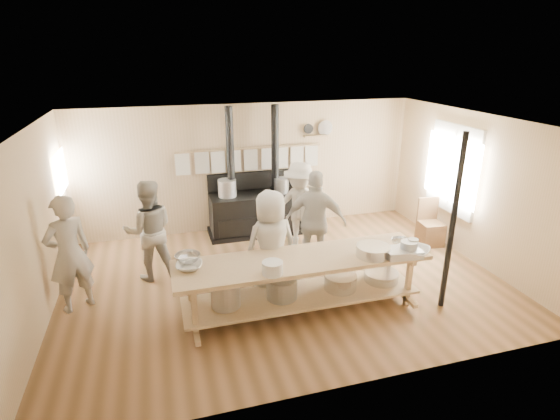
{
  "coord_description": "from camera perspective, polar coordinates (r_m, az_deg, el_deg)",
  "views": [
    {
      "loc": [
        -1.82,
        -6.09,
        3.6
      ],
      "look_at": [
        -0.01,
        0.2,
        1.18
      ],
      "focal_mm": 28.0,
      "sensor_mm": 36.0,
      "label": 1
    }
  ],
  "objects": [
    {
      "name": "chair",
      "position": [
        8.99,
        18.99,
        -2.63
      ],
      "size": [
        0.46,
        0.46,
        0.91
      ],
      "rotation": [
        0.0,
        0.0,
        -0.09
      ],
      "color": "brown",
      "rests_on": "ground"
    },
    {
      "name": "deep_bowl_enamel",
      "position": [
        5.7,
        -0.98,
        -7.58
      ],
      "size": [
        0.32,
        0.32,
        0.17
      ],
      "primitive_type": "cylinder",
      "rotation": [
        0.0,
        0.0,
        -0.17
      ],
      "color": "white",
      "rests_on": "prep_table"
    },
    {
      "name": "towel_rail",
      "position": [
        8.93,
        -3.88,
        6.95
      ],
      "size": [
        3.0,
        0.04,
        0.47
      ],
      "color": "tan",
      "rests_on": "ground"
    },
    {
      "name": "stove",
      "position": [
        8.95,
        -3.38,
        0.14
      ],
      "size": [
        1.9,
        0.75,
        2.6
      ],
      "color": "black",
      "rests_on": "ground"
    },
    {
      "name": "ground",
      "position": [
        7.31,
        0.51,
        -9.22
      ],
      "size": [
        7.0,
        7.0,
        0.0
      ],
      "primitive_type": "plane",
      "color": "brown",
      "rests_on": "ground"
    },
    {
      "name": "cook_far_left",
      "position": [
        6.88,
        -25.84,
        -5.2
      ],
      "size": [
        0.76,
        0.69,
        1.75
      ],
      "primitive_type": "imported",
      "rotation": [
        0.0,
        0.0,
        3.68
      ],
      "color": "#AAA297",
      "rests_on": "ground"
    },
    {
      "name": "roasting_pan",
      "position": [
        6.41,
        15.71,
        -5.36
      ],
      "size": [
        0.53,
        0.38,
        0.11
      ],
      "primitive_type": "cube",
      "rotation": [
        0.0,
        0.0,
        -0.11
      ],
      "color": "#B2B2B7",
      "rests_on": "prep_table"
    },
    {
      "name": "support_post",
      "position": [
        6.54,
        21.61,
        -1.79
      ],
      "size": [
        0.08,
        0.08,
        2.6
      ],
      "primitive_type": "cylinder",
      "color": "black",
      "rests_on": "ground"
    },
    {
      "name": "bowl_white_a",
      "position": [
        5.96,
        -11.78,
        -7.18
      ],
      "size": [
        0.41,
        0.41,
        0.09
      ],
      "primitive_type": "imported",
      "rotation": [
        0.0,
        0.0,
        -0.18
      ],
      "color": "white",
      "rests_on": "prep_table"
    },
    {
      "name": "bowl_white_b",
      "position": [
        6.5,
        17.01,
        -5.15
      ],
      "size": [
        0.63,
        0.63,
        0.11
      ],
      "primitive_type": "imported",
      "rotation": [
        0.0,
        0.0,
        2.31
      ],
      "color": "white",
      "rests_on": "prep_table"
    },
    {
      "name": "cook_center",
      "position": [
        6.54,
        -1.19,
        -4.6
      ],
      "size": [
        0.91,
        0.68,
        1.69
      ],
      "primitive_type": "imported",
      "rotation": [
        0.0,
        0.0,
        3.33
      ],
      "color": "#AAA297",
      "rests_on": "ground"
    },
    {
      "name": "back_wall_shelf",
      "position": [
        9.28,
        5.01,
        10.3
      ],
      "size": [
        0.63,
        0.14,
        0.32
      ],
      "color": "tan",
      "rests_on": "ground"
    },
    {
      "name": "room_shell",
      "position": [
        6.66,
        0.55,
        3.03
      ],
      "size": [
        7.0,
        7.0,
        7.0
      ],
      "color": "tan",
      "rests_on": "ground"
    },
    {
      "name": "pitcher",
      "position": [
        6.5,
        16.92,
        -4.56
      ],
      "size": [
        0.18,
        0.18,
        0.23
      ],
      "primitive_type": "cylinder",
      "rotation": [
        0.0,
        0.0,
        -0.29
      ],
      "color": "white",
      "rests_on": "prep_table"
    },
    {
      "name": "mixing_bowl_large",
      "position": [
        6.32,
        12.06,
        -5.23
      ],
      "size": [
        0.62,
        0.62,
        0.15
      ],
      "primitive_type": "cylinder",
      "rotation": [
        0.0,
        0.0,
        -0.35
      ],
      "color": "silver",
      "rests_on": "prep_table"
    },
    {
      "name": "bowl_steel_a",
      "position": [
        6.15,
        -11.96,
        -6.16
      ],
      "size": [
        0.45,
        0.45,
        0.11
      ],
      "primitive_type": "imported",
      "rotation": [
        0.0,
        0.0,
        1.22
      ],
      "color": "silver",
      "rests_on": "prep_table"
    },
    {
      "name": "cook_by_window",
      "position": [
        8.07,
        2.58,
        0.35
      ],
      "size": [
        1.25,
        1.18,
        1.7
      ],
      "primitive_type": "imported",
      "rotation": [
        0.0,
        0.0,
        -0.67
      ],
      "color": "#AAA297",
      "rests_on": "ground"
    },
    {
      "name": "prep_table",
      "position": [
        6.3,
        2.81,
        -8.97
      ],
      "size": [
        3.6,
        0.9,
        0.85
      ],
      "color": "tan",
      "rests_on": "ground"
    },
    {
      "name": "window_right",
      "position": [
        8.79,
        21.67,
        5.02
      ],
      "size": [
        0.09,
        1.5,
        1.65
      ],
      "color": "beige",
      "rests_on": "ground"
    },
    {
      "name": "cook_right",
      "position": [
        7.33,
        4.67,
        -1.56
      ],
      "size": [
        1.12,
        0.84,
        1.76
      ],
      "primitive_type": "imported",
      "rotation": [
        0.0,
        0.0,
        2.69
      ],
      "color": "#AAA297",
      "rests_on": "ground"
    },
    {
      "name": "left_opening",
      "position": [
        8.49,
        -26.7,
        4.49
      ],
      "size": [
        0.0,
        0.9,
        0.9
      ],
      "color": "white",
      "rests_on": "ground"
    },
    {
      "name": "bucket_galv",
      "position": [
        6.44,
        16.43,
        -4.82
      ],
      "size": [
        0.3,
        0.3,
        0.22
      ],
      "primitive_type": "cylinder",
      "rotation": [
        0.0,
        0.0,
        -0.36
      ],
      "color": "gray",
      "rests_on": "prep_table"
    },
    {
      "name": "bowl_steel_b",
      "position": [
        6.75,
        15.56,
        -4.12
      ],
      "size": [
        0.37,
        0.37,
        0.09
      ],
      "primitive_type": "imported",
      "rotation": [
        0.0,
        0.0,
        3.45
      ],
      "color": "silver",
      "rests_on": "prep_table"
    },
    {
      "name": "cook_left",
      "position": [
        7.37,
        -16.7,
        -2.58
      ],
      "size": [
        0.85,
        0.67,
        1.68
      ],
      "primitive_type": "imported",
      "rotation": [
        0.0,
        0.0,
        3.19
      ],
      "color": "#AAA297",
      "rests_on": "ground"
    }
  ]
}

